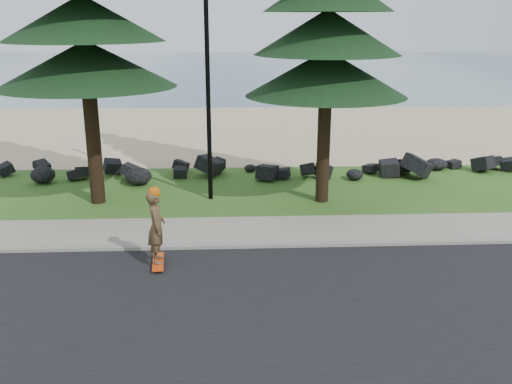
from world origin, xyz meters
TOP-DOWN VIEW (x-y plane):
  - ground at (0.00, 0.00)m, footprint 160.00×160.00m
  - road at (0.00, -4.50)m, footprint 160.00×7.00m
  - kerb at (0.00, -0.90)m, footprint 160.00×0.20m
  - sidewalk at (0.00, 0.20)m, footprint 160.00×2.00m
  - beach_sand at (0.00, 14.50)m, footprint 160.00×15.00m
  - ocean at (0.00, 51.00)m, footprint 160.00×58.00m
  - seawall_boulders at (0.00, 5.60)m, footprint 60.00×2.40m
  - lamp_post at (0.00, 3.20)m, footprint 0.25×0.14m
  - skateboarder at (-1.07, -1.88)m, footprint 0.47×1.04m

SIDE VIEW (x-z plane):
  - ground at x=0.00m, z-range 0.00..0.00m
  - seawall_boulders at x=0.00m, z-range -0.55..0.55m
  - ocean at x=0.00m, z-range 0.00..0.01m
  - beach_sand at x=0.00m, z-range 0.00..0.01m
  - road at x=0.00m, z-range 0.00..0.02m
  - sidewalk at x=0.00m, z-range 0.00..0.08m
  - kerb at x=0.00m, z-range 0.00..0.10m
  - skateboarder at x=-1.07m, z-range 0.01..1.91m
  - lamp_post at x=0.00m, z-range 0.06..8.20m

